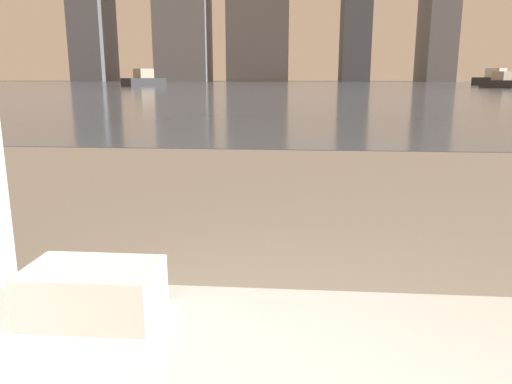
{
  "coord_description": "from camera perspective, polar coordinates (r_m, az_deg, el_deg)",
  "views": [
    {
      "loc": [
        0.28,
        -0.16,
        1.03
      ],
      "look_at": [
        0.09,
        2.12,
        0.5
      ],
      "focal_mm": 35.0,
      "sensor_mm": 36.0,
      "label": 1
    }
  ],
  "objects": [
    {
      "name": "towel_stack",
      "position": [
        1.2,
        -18.12,
        -10.8
      ],
      "size": [
        0.29,
        0.18,
        0.12
      ],
      "color": "white",
      "rests_on": "bathtub"
    },
    {
      "name": "harbor_boat_2",
      "position": [
        53.89,
        26.2,
        11.2
      ],
      "size": [
        2.97,
        4.28,
        1.53
      ],
      "color": "#2D2D33",
      "rests_on": "harbor_water"
    },
    {
      "name": "skyline_tower_3",
      "position": [
        119.86,
        11.4,
        20.5
      ],
      "size": [
        6.02,
        11.94,
        34.26
      ],
      "color": "#4C515B",
      "rests_on": "ground_plane"
    },
    {
      "name": "harbor_boat_3",
      "position": [
        58.5,
        -12.69,
        12.37
      ],
      "size": [
        4.2,
        5.26,
        1.92
      ],
      "color": "#2D2D33",
      "rests_on": "harbor_water"
    },
    {
      "name": "harbor_water",
      "position": [
        62.17,
        4.79,
        12.03
      ],
      "size": [
        180.0,
        110.0,
        0.01
      ],
      "color": "slate",
      "rests_on": "ground_plane"
    },
    {
      "name": "harbor_boat_1",
      "position": [
        70.28,
        25.65,
        11.54
      ],
      "size": [
        4.5,
        5.73,
        2.08
      ],
      "color": "#2D2D33",
      "rests_on": "harbor_water"
    },
    {
      "name": "skyline_tower_4",
      "position": [
        122.82,
        20.19,
        19.34
      ],
      "size": [
        6.17,
        13.2,
        32.33
      ],
      "color": "slate",
      "rests_on": "ground_plane"
    }
  ]
}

